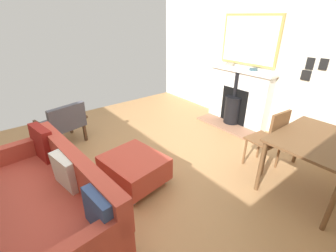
{
  "coord_description": "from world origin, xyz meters",
  "views": [
    {
      "loc": [
        1.05,
        2.41,
        2.0
      ],
      "look_at": [
        -0.6,
        0.31,
        0.72
      ],
      "focal_mm": 24.59,
      "sensor_mm": 36.0,
      "label": 1
    }
  ],
  "objects": [
    {
      "name": "ground_plane",
      "position": [
        0.0,
        0.0,
        -0.0
      ],
      "size": [
        5.87,
        5.32,
        0.01
      ],
      "primitive_type": "cube",
      "color": "#A87A4C"
    },
    {
      "name": "wall_left",
      "position": [
        -2.93,
        0.0,
        1.44
      ],
      "size": [
        0.12,
        5.32,
        2.88
      ],
      "primitive_type": "cube",
      "color": "silver",
      "rests_on": "ground"
    },
    {
      "name": "fireplace",
      "position": [
        -2.72,
        -0.16,
        0.5
      ],
      "size": [
        0.65,
        1.35,
        1.1
      ],
      "color": "#93664C",
      "rests_on": "ground"
    },
    {
      "name": "mirror_over_mantel",
      "position": [
        -2.85,
        -0.16,
        1.6
      ],
      "size": [
        0.04,
        1.15,
        0.87
      ],
      "color": "tan"
    },
    {
      "name": "mantel_bowl_near",
      "position": [
        -2.75,
        -0.47,
        1.13
      ],
      "size": [
        0.17,
        0.17,
        0.06
      ],
      "color": "#9E9384",
      "rests_on": "fireplace"
    },
    {
      "name": "mantel_bowl_far",
      "position": [
        -2.75,
        0.07,
        1.12
      ],
      "size": [
        0.14,
        0.14,
        0.04
      ],
      "color": "#334C56",
      "rests_on": "fireplace"
    },
    {
      "name": "sofa",
      "position": [
        0.93,
        0.34,
        0.35
      ],
      "size": [
        1.05,
        1.93,
        0.84
      ],
      "color": "#B2B2B7",
      "rests_on": "ground"
    },
    {
      "name": "ottoman",
      "position": [
        -0.11,
        0.23,
        0.24
      ],
      "size": [
        0.75,
        0.83,
        0.39
      ],
      "color": "#B2B2B7",
      "rests_on": "ground"
    },
    {
      "name": "armchair_accent",
      "position": [
        0.27,
        -1.38,
        0.41
      ],
      "size": [
        0.78,
        0.7,
        0.73
      ],
      "color": "#4C3321",
      "rests_on": "ground"
    },
    {
      "name": "dining_table",
      "position": [
        -1.74,
        1.69,
        0.64
      ],
      "size": [
        1.09,
        0.87,
        0.73
      ],
      "color": "brown",
      "rests_on": "ground"
    },
    {
      "name": "dining_chair_near_fireplace",
      "position": [
        -1.73,
        1.12,
        0.53
      ],
      "size": [
        0.44,
        0.44,
        0.91
      ],
      "color": "brown",
      "rests_on": "ground"
    },
    {
      "name": "photo_gallery_row",
      "position": [
        -2.86,
        0.99,
        1.28
      ],
      "size": [
        0.02,
        0.33,
        0.35
      ],
      "color": "black"
    }
  ]
}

